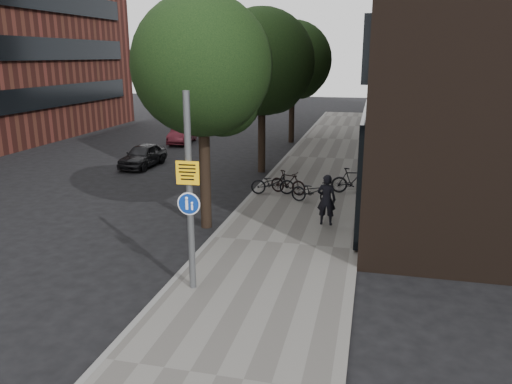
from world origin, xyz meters
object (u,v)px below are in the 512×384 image
(signpost, at_px, (190,193))
(pedestrian, at_px, (326,200))
(parked_bike_facade_near, at_px, (313,191))
(parked_car_near, at_px, (143,155))

(signpost, height_order, pedestrian, signpost)
(signpost, bearing_deg, pedestrian, 61.29)
(signpost, relative_size, pedestrian, 2.76)
(parked_bike_facade_near, bearing_deg, pedestrian, -150.41)
(pedestrian, xyz_separation_m, parked_bike_facade_near, (-0.73, 2.41, -0.40))
(pedestrian, relative_size, parked_bike_facade_near, 0.97)
(parked_car_near, bearing_deg, signpost, -57.71)
(pedestrian, relative_size, parked_car_near, 0.50)
(pedestrian, bearing_deg, parked_bike_facade_near, -71.27)
(pedestrian, height_order, parked_bike_facade_near, pedestrian)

